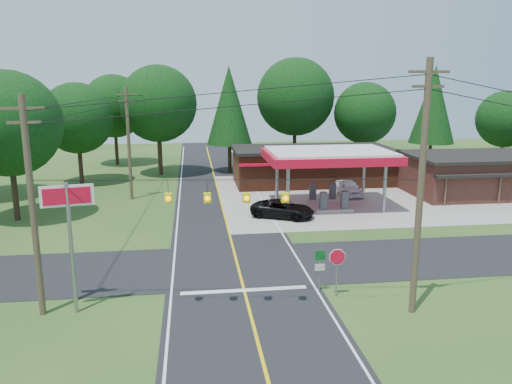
{
  "coord_description": "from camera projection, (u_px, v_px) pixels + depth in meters",
  "views": [
    {
      "loc": [
        -2.49,
        -27.36,
        10.51
      ],
      "look_at": [
        2.0,
        7.0,
        2.8
      ],
      "focal_mm": 35.0,
      "sensor_mm": 36.0,
      "label": 1
    }
  ],
  "objects": [
    {
      "name": "ground",
      "position": [
        238.0,
        266.0,
        29.08
      ],
      "size": [
        120.0,
        120.0,
        0.0
      ],
      "primitive_type": "plane",
      "color": "#274C1A",
      "rests_on": "ground"
    },
    {
      "name": "gas_canopy",
      "position": [
        329.0,
        157.0,
        41.87
      ],
      "size": [
        10.6,
        7.4,
        4.88
      ],
      "color": "gray",
      "rests_on": "ground"
    },
    {
      "name": "utility_pole_near_left",
      "position": [
        32.0,
        205.0,
        21.91
      ],
      "size": [
        1.8,
        0.3,
        10.0
      ],
      "color": "#473828",
      "rests_on": "ground"
    },
    {
      "name": "utility_pole_far_left",
      "position": [
        129.0,
        142.0,
        44.36
      ],
      "size": [
        1.8,
        0.3,
        10.0
      ],
      "color": "#473828",
      "rests_on": "ground"
    },
    {
      "name": "route_sign_post",
      "position": [
        320.0,
        263.0,
        25.18
      ],
      "size": [
        0.52,
        0.1,
        2.53
      ],
      "color": "gray",
      "rests_on": "ground"
    },
    {
      "name": "utility_pole_north",
      "position": [
        158.0,
        129.0,
        61.1
      ],
      "size": [
        0.3,
        0.3,
        9.5
      ],
      "color": "#473828",
      "rests_on": "ground"
    },
    {
      "name": "sedan_car",
      "position": [
        349.0,
        188.0,
        46.91
      ],
      "size": [
        4.34,
        4.34,
        1.44
      ],
      "primitive_type": "imported",
      "rotation": [
        0.0,
        0.0,
        0.03
      ],
      "color": "white",
      "rests_on": "ground"
    },
    {
      "name": "treeline_backdrop",
      "position": [
        223.0,
        112.0,
        50.79
      ],
      "size": [
        70.27,
        51.59,
        13.3
      ],
      "color": "#332316",
      "rests_on": "ground"
    },
    {
      "name": "octagonal_stop_sign",
      "position": [
        337.0,
        261.0,
        24.58
      ],
      "size": [
        0.86,
        0.15,
        2.49
      ],
      "color": "gray",
      "rests_on": "ground"
    },
    {
      "name": "main_highway",
      "position": [
        238.0,
        265.0,
        29.08
      ],
      "size": [
        8.0,
        120.0,
        0.02
      ],
      "primitive_type": "cube",
      "color": "black",
      "rests_on": "ground"
    },
    {
      "name": "utility_pole_near_right",
      "position": [
        421.0,
        187.0,
        21.96
      ],
      "size": [
        1.8,
        0.3,
        11.5
      ],
      "color": "#473828",
      "rests_on": "ground"
    },
    {
      "name": "overhead_beacons",
      "position": [
        227.0,
        182.0,
        21.79
      ],
      "size": [
        17.04,
        2.04,
        1.03
      ],
      "color": "black",
      "rests_on": "ground"
    },
    {
      "name": "lane_center_yellow",
      "position": [
        238.0,
        265.0,
        29.07
      ],
      "size": [
        0.15,
        110.0,
        0.0
      ],
      "primitive_type": "cube",
      "color": "yellow",
      "rests_on": "main_highway"
    },
    {
      "name": "big_stop_sign",
      "position": [
        69.0,
        219.0,
        22.24
      ],
      "size": [
        2.26,
        0.52,
        6.15
      ],
      "color": "gray",
      "rests_on": "ground"
    },
    {
      "name": "cross_road",
      "position": [
        238.0,
        265.0,
        29.07
      ],
      "size": [
        70.0,
        7.0,
        0.02
      ],
      "primitive_type": "cube",
      "color": "black",
      "rests_on": "ground"
    },
    {
      "name": "convenience_store",
      "position": [
        312.0,
        165.0,
        52.17
      ],
      "size": [
        16.4,
        7.55,
        3.8
      ],
      "color": "#592A19",
      "rests_on": "ground"
    },
    {
      "name": "suv_car",
      "position": [
        283.0,
        209.0,
        39.18
      ],
      "size": [
        6.64,
        6.64,
        1.37
      ],
      "primitive_type": "imported",
      "rotation": [
        0.0,
        0.0,
        1.11
      ],
      "color": "black",
      "rests_on": "ground"
    }
  ]
}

